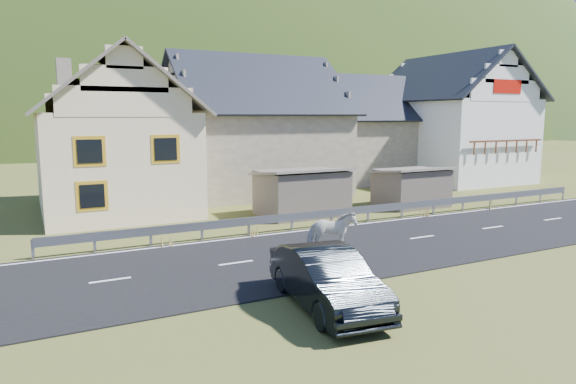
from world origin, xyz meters
TOP-DOWN VIEW (x-y plane):
  - ground at (0.00, 0.00)m, footprint 160.00×160.00m
  - road at (0.00, 0.00)m, footprint 60.00×7.00m
  - lane_markings at (0.00, 0.00)m, footprint 60.00×6.60m
  - guardrail at (-0.00, 3.68)m, footprint 28.10×0.09m
  - shed_left at (-2.00, 6.50)m, footprint 4.30×3.30m
  - shed_right at (4.50, 6.00)m, footprint 3.80×2.90m
  - house_cream at (-10.00, 12.00)m, footprint 7.80×9.80m
  - house_stone_a at (-1.00, 15.00)m, footprint 10.80×9.80m
  - house_stone_b at (9.00, 17.00)m, footprint 9.80×8.80m
  - house_white at (15.00, 14.00)m, footprint 8.80×10.80m
  - mountain at (5.00, 180.00)m, footprint 440.00×280.00m
  - horse at (-4.38, -0.15)m, footprint 1.33×1.89m
  - car at (-7.33, -4.67)m, footprint 2.15×4.77m

SIDE VIEW (x-z plane):
  - mountain at x=5.00m, z-range -150.00..110.00m
  - ground at x=0.00m, z-range 0.00..0.00m
  - road at x=0.00m, z-range 0.00..0.04m
  - lane_markings at x=0.00m, z-range 0.04..0.05m
  - guardrail at x=0.00m, z-range 0.19..0.94m
  - car at x=-7.33m, z-range 0.00..1.52m
  - horse at x=-4.38m, z-range 0.04..1.50m
  - shed_right at x=4.50m, z-range -0.10..2.10m
  - shed_left at x=-2.00m, z-range -0.10..2.30m
  - house_stone_b at x=9.00m, z-range 0.19..8.29m
  - house_cream at x=-10.00m, z-range 0.21..8.51m
  - house_stone_a at x=-1.00m, z-range 0.18..9.08m
  - house_white at x=15.00m, z-range 0.21..9.91m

